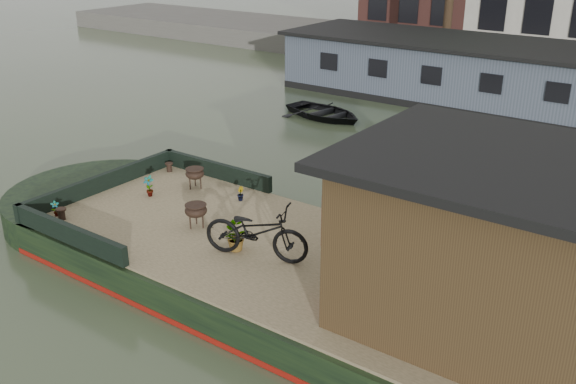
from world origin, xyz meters
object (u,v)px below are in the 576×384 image
Objects in this scene: potted_plant_a at (149,186)px; brazier_front at (196,216)px; cabin at (492,241)px; dinghy at (324,108)px; bicycle at (256,231)px; brazier_rear at (195,178)px.

brazier_front reaches higher than potted_plant_a.
dinghy is at bearing 132.90° from cabin.
potted_plant_a is at bearing 177.24° from cabin.
cabin reaches higher than dinghy.
bicycle is at bearing -12.69° from potted_plant_a.
brazier_front is (-1.61, 0.26, -0.25)m from bicycle.
cabin is at bearing 1.73° from brazier_front.
brazier_front is 10.01m from dinghy.
dinghy is at bearing 99.70° from potted_plant_a.
brazier_rear is (-1.33, 1.37, -0.01)m from brazier_front.
potted_plant_a is at bearing 164.31° from brazier_front.
potted_plant_a is 0.15× the size of dinghy.
bicycle is 4.01× the size of brazier_front.
potted_plant_a is at bearing 60.74° from bicycle.
brazier_rear is (0.46, 0.87, -0.00)m from potted_plant_a.
bicycle is at bearing -142.24° from dinghy.
brazier_front is at bearing -15.69° from potted_plant_a.
potted_plant_a is 1.86m from brazier_front.
cabin is 9.15× the size of brazier_rear.
dinghy is (-3.31, 9.43, -0.58)m from brazier_front.
dinghy is (-8.61, 9.27, -1.58)m from cabin.
brazier_front is 1.03× the size of brazier_rear.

